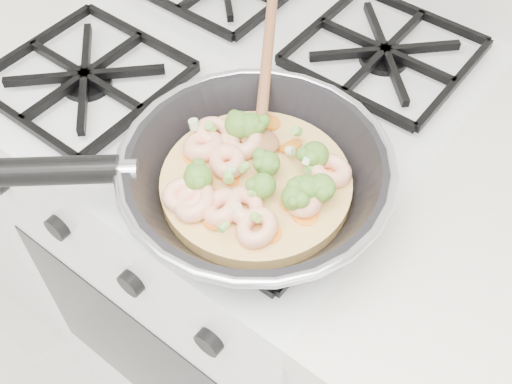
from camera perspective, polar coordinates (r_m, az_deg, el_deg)
The scene contains 2 objects.
stove at distance 1.23m, azimuth -1.21°, elevation -4.76°, with size 0.60×0.60×0.92m.
skillet at distance 0.69m, azimuth -0.40°, elevation 1.55°, with size 0.40×0.47×0.09m.
Camera 1 is at (0.44, 1.18, 1.49)m, focal length 43.29 mm.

